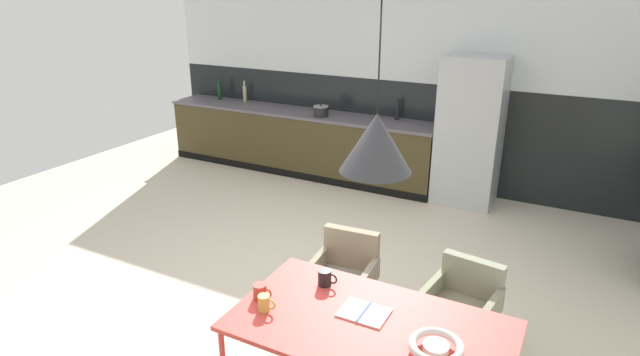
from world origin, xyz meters
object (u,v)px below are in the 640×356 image
Objects in this scene: armchair_far_side at (346,267)px; bottle_oil_tall at (220,91)px; cooking_pot at (321,111)px; dining_table at (370,329)px; open_book at (364,313)px; mug_tall_blue at (260,292)px; refrigerator_column at (470,132)px; bottle_spice_small at (397,110)px; mug_white_ceramic at (265,303)px; mug_glass_clear at (325,278)px; armchair_by_stool at (465,296)px; bottle_vinegar_dark at (245,93)px; pendant_lamp_over_table_near at (376,143)px; fruit_bowl at (436,347)px.

bottle_oil_tall is at bearing -45.01° from armchair_far_side.
bottle_oil_tall is (-3.68, 3.14, 0.55)m from armchair_far_side.
armchair_far_side is 3.69× the size of cooking_pot.
open_book is (-0.07, 0.08, 0.05)m from dining_table.
refrigerator_column is at bearing 84.11° from mug_tall_blue.
armchair_far_side is 2.58× the size of bottle_spice_small.
bottle_oil_tall is (-3.63, 4.22, 0.26)m from mug_white_ceramic.
dining_table is at bearing -30.35° from mug_glass_clear.
bottle_oil_tall is at bearing -26.06° from armchair_by_stool.
mug_white_ceramic is at bearing -49.30° from bottle_oil_tall.
bottle_spice_small is (-0.70, 4.27, 0.26)m from mug_white_ceramic.
bottle_spice_small is (0.99, 0.31, 0.06)m from cooking_pot.
mug_white_ceramic reaches higher than armchair_by_stool.
armchair_far_side is at bearing -44.64° from bottle_vinegar_dark.
bottle_vinegar_dark reaches higher than open_book.
armchair_by_stool reaches higher than dining_table.
armchair_far_side is 1.74m from pendant_lamp_over_table_near.
bottle_spice_small reaches higher than mug_tall_blue.
open_book is 5.51m from bottle_vinegar_dark.
cooking_pot is (-1.74, 2.89, 0.49)m from armchair_far_side.
cooking_pot is 0.66× the size of bottle_vinegar_dark.
pendant_lamp_over_table_near is (0.00, -0.02, 1.16)m from dining_table.
bottle_vinegar_dark is at bearing 176.73° from refrigerator_column.
dining_table is 1.54× the size of pendant_lamp_over_table_near.
armchair_by_stool is at bearing 62.70° from open_book.
bottle_oil_tall reaches higher than open_book.
dining_table is 5.62m from bottle_vinegar_dark.
bottle_spice_small is (-0.61, 4.18, 0.26)m from mug_tall_blue.
bottle_vinegar_dark is 1.07× the size of bottle_spice_small.
mug_tall_blue is at bearing -67.57° from cooking_pot.
open_book is 4.22m from bottle_spice_small.
mug_white_ceramic is 0.40× the size of bottle_spice_small.
mug_white_ceramic is 0.38× the size of bottle_oil_tall.
bottle_spice_small is at bearing 107.35° from open_book.
mug_glass_clear is 0.66× the size of cooking_pot.
mug_glass_clear is 1.04× the size of mug_tall_blue.
mug_glass_clear is 5.39m from bottle_oil_tall.
mug_glass_clear reaches higher than fruit_bowl.
bottle_spice_small is at bearing 107.90° from pendant_lamp_over_table_near.
bottle_vinegar_dark is (-3.24, 3.20, 0.55)m from armchair_far_side.
bottle_spice_small reaches higher than armchair_far_side.
bottle_oil_tall reaches higher than mug_white_ceramic.
bottle_spice_small is (-1.33, 4.10, 0.35)m from dining_table.
dining_table is 0.44m from fruit_bowl.
armchair_far_side is at bearing -95.07° from refrigerator_column.
mug_tall_blue reaches higher than armchair_far_side.
armchair_by_stool is 5.37× the size of mug_glass_clear.
bottle_vinegar_dark is at bearing 132.81° from pendant_lamp_over_table_near.
mug_white_ceramic is (-1.05, -0.09, 0.00)m from fruit_bowl.
bottle_vinegar_dark is (-3.19, 4.28, 0.26)m from mug_white_ceramic.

